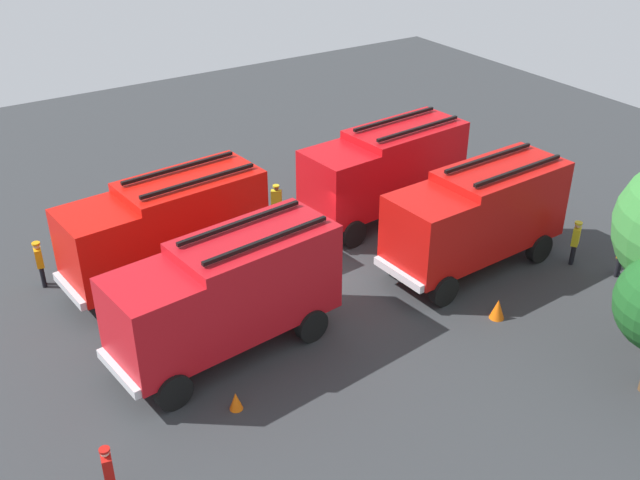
% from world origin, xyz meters
% --- Properties ---
extents(ground_plane, '(50.98, 50.98, 0.00)m').
position_xyz_m(ground_plane, '(0.00, 0.00, 0.00)').
color(ground_plane, '#2D3033').
extents(fire_truck_0, '(7.38, 3.24, 3.88)m').
position_xyz_m(fire_truck_0, '(-4.71, -2.44, 2.15)').
color(fire_truck_0, red).
rests_on(fire_truck_0, ground).
extents(fire_truck_1, '(7.39, 3.29, 3.88)m').
position_xyz_m(fire_truck_1, '(4.66, -2.60, 2.15)').
color(fire_truck_1, red).
rests_on(fire_truck_1, ground).
extents(fire_truck_2, '(7.32, 3.06, 3.88)m').
position_xyz_m(fire_truck_2, '(-5.02, 2.58, 2.15)').
color(fire_truck_2, red).
rests_on(fire_truck_2, ground).
extents(fire_truck_3, '(7.43, 3.40, 3.88)m').
position_xyz_m(fire_truck_3, '(4.74, 2.23, 2.15)').
color(fire_truck_3, red).
rests_on(fire_truck_3, ground).
extents(firefighter_0, '(0.48, 0.42, 1.71)m').
position_xyz_m(firefighter_0, '(-8.29, 4.45, 0.96)').
color(firefighter_0, black).
rests_on(firefighter_0, ground).
extents(firefighter_1, '(0.32, 0.46, 1.61)m').
position_xyz_m(firefighter_1, '(9.77, 5.93, 0.89)').
color(firefighter_1, black).
rests_on(firefighter_1, ground).
extents(firefighter_2, '(0.48, 0.38, 1.68)m').
position_xyz_m(firefighter_2, '(-8.99, 5.93, 0.94)').
color(firefighter_2, black).
rests_on(firefighter_2, ground).
extents(firefighter_3, '(0.48, 0.45, 1.67)m').
position_xyz_m(firefighter_3, '(-0.70, -4.34, 0.93)').
color(firefighter_3, black).
rests_on(firefighter_3, ground).
extents(firefighter_4, '(0.30, 0.45, 1.74)m').
position_xyz_m(firefighter_4, '(8.64, -4.63, 0.98)').
color(firefighter_4, black).
rests_on(firefighter_4, ground).
extents(traffic_cone_0, '(0.48, 0.48, 0.68)m').
position_xyz_m(traffic_cone_0, '(3.74, -5.51, 0.34)').
color(traffic_cone_0, '#F2600C').
rests_on(traffic_cone_0, ground).
extents(traffic_cone_1, '(0.39, 0.39, 0.55)m').
position_xyz_m(traffic_cone_1, '(5.83, 4.73, 0.28)').
color(traffic_cone_1, '#F2600C').
rests_on(traffic_cone_1, ground).
extents(traffic_cone_2, '(0.50, 0.50, 0.71)m').
position_xyz_m(traffic_cone_2, '(-3.41, 5.50, 0.35)').
color(traffic_cone_2, '#F2600C').
rests_on(traffic_cone_2, ground).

